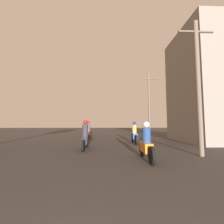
{
  "coord_description": "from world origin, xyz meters",
  "views": [
    {
      "loc": [
        0.4,
        0.24,
        1.35
      ],
      "look_at": [
        1.07,
        18.22,
        2.84
      ],
      "focal_mm": 24.0,
      "sensor_mm": 36.0,
      "label": 1
    }
  ],
  "objects_px": {
    "building_right_near": "(208,86)",
    "utility_pole_near": "(198,83)",
    "motorcycle_yellow": "(88,130)",
    "motorcycle_orange": "(146,144)",
    "motorcycle_blue": "(134,135)",
    "motorcycle_red": "(88,132)",
    "motorcycle_black": "(85,138)",
    "utility_pole_far": "(149,104)"
  },
  "relations": [
    {
      "from": "motorcycle_blue",
      "to": "motorcycle_red",
      "type": "distance_m",
      "value": 5.02
    },
    {
      "from": "motorcycle_black",
      "to": "utility_pole_near",
      "type": "xyz_separation_m",
      "value": [
        5.18,
        -1.89,
        2.54
      ]
    },
    {
      "from": "building_right_near",
      "to": "utility_pole_near",
      "type": "xyz_separation_m",
      "value": [
        -4.09,
        -5.1,
        -1.24
      ]
    },
    {
      "from": "motorcycle_orange",
      "to": "building_right_near",
      "type": "relative_size",
      "value": 0.22
    },
    {
      "from": "motorcycle_red",
      "to": "utility_pole_near",
      "type": "bearing_deg",
      "value": -61.0
    },
    {
      "from": "motorcycle_black",
      "to": "motorcycle_red",
      "type": "bearing_deg",
      "value": 97.86
    },
    {
      "from": "motorcycle_orange",
      "to": "motorcycle_blue",
      "type": "bearing_deg",
      "value": 82.59
    },
    {
      "from": "motorcycle_black",
      "to": "motorcycle_red",
      "type": "relative_size",
      "value": 1.06
    },
    {
      "from": "utility_pole_near",
      "to": "motorcycle_blue",
      "type": "bearing_deg",
      "value": 115.62
    },
    {
      "from": "motorcycle_black",
      "to": "utility_pole_near",
      "type": "distance_m",
      "value": 6.07
    },
    {
      "from": "motorcycle_orange",
      "to": "motorcycle_black",
      "type": "bearing_deg",
      "value": 134.46
    },
    {
      "from": "motorcycle_orange",
      "to": "motorcycle_yellow",
      "type": "relative_size",
      "value": 1.01
    },
    {
      "from": "motorcycle_blue",
      "to": "motorcycle_orange",
      "type": "bearing_deg",
      "value": -85.39
    },
    {
      "from": "building_right_near",
      "to": "utility_pole_far",
      "type": "height_order",
      "value": "building_right_near"
    },
    {
      "from": "motorcycle_black",
      "to": "motorcycle_yellow",
      "type": "xyz_separation_m",
      "value": [
        -1.13,
        10.81,
        0.0
      ]
    },
    {
      "from": "motorcycle_blue",
      "to": "building_right_near",
      "type": "xyz_separation_m",
      "value": [
        6.15,
        0.79,
        3.8
      ]
    },
    {
      "from": "motorcycle_blue",
      "to": "motorcycle_yellow",
      "type": "height_order",
      "value": "motorcycle_yellow"
    },
    {
      "from": "motorcycle_red",
      "to": "utility_pole_far",
      "type": "distance_m",
      "value": 6.89
    },
    {
      "from": "motorcycle_yellow",
      "to": "building_right_near",
      "type": "distance_m",
      "value": 13.42
    },
    {
      "from": "motorcycle_orange",
      "to": "utility_pole_near",
      "type": "xyz_separation_m",
      "value": [
        2.53,
        0.62,
        2.59
      ]
    },
    {
      "from": "motorcycle_yellow",
      "to": "building_right_near",
      "type": "bearing_deg",
      "value": -42.44
    },
    {
      "from": "motorcycle_blue",
      "to": "utility_pole_far",
      "type": "height_order",
      "value": "utility_pole_far"
    },
    {
      "from": "motorcycle_black",
      "to": "motorcycle_red",
      "type": "distance_m",
      "value": 5.89
    },
    {
      "from": "motorcycle_black",
      "to": "motorcycle_blue",
      "type": "xyz_separation_m",
      "value": [
        3.11,
        2.42,
        -0.02
      ]
    },
    {
      "from": "motorcycle_black",
      "to": "utility_pole_far",
      "type": "bearing_deg",
      "value": 54.74
    },
    {
      "from": "building_right_near",
      "to": "utility_pole_near",
      "type": "distance_m",
      "value": 6.65
    },
    {
      "from": "motorcycle_blue",
      "to": "utility_pole_far",
      "type": "relative_size",
      "value": 0.29
    },
    {
      "from": "motorcycle_blue",
      "to": "utility_pole_near",
      "type": "distance_m",
      "value": 5.42
    },
    {
      "from": "motorcycle_yellow",
      "to": "utility_pole_far",
      "type": "distance_m",
      "value": 8.17
    },
    {
      "from": "motorcycle_orange",
      "to": "motorcycle_blue",
      "type": "height_order",
      "value": "motorcycle_blue"
    },
    {
      "from": "motorcycle_orange",
      "to": "building_right_near",
      "type": "distance_m",
      "value": 9.55
    },
    {
      "from": "motorcycle_black",
      "to": "utility_pole_far",
      "type": "distance_m",
      "value": 9.56
    },
    {
      "from": "motorcycle_red",
      "to": "utility_pole_far",
      "type": "xyz_separation_m",
      "value": [
        6.14,
        1.32,
        2.83
      ]
    },
    {
      "from": "motorcycle_red",
      "to": "building_right_near",
      "type": "bearing_deg",
      "value": -22.54
    },
    {
      "from": "motorcycle_orange",
      "to": "motorcycle_yellow",
      "type": "bearing_deg",
      "value": 103.82
    },
    {
      "from": "motorcycle_blue",
      "to": "motorcycle_red",
      "type": "xyz_separation_m",
      "value": [
        -3.64,
        3.45,
        0.04
      ]
    },
    {
      "from": "motorcycle_blue",
      "to": "utility_pole_far",
      "type": "bearing_deg",
      "value": 72.32
    },
    {
      "from": "building_right_near",
      "to": "utility_pole_far",
      "type": "xyz_separation_m",
      "value": [
        -3.65,
        3.98,
        -0.92
      ]
    },
    {
      "from": "motorcycle_orange",
      "to": "motorcycle_blue",
      "type": "distance_m",
      "value": 4.96
    },
    {
      "from": "motorcycle_yellow",
      "to": "building_right_near",
      "type": "xyz_separation_m",
      "value": [
        10.4,
        -7.6,
        3.78
      ]
    },
    {
      "from": "motorcycle_yellow",
      "to": "building_right_near",
      "type": "height_order",
      "value": "building_right_near"
    },
    {
      "from": "motorcycle_red",
      "to": "motorcycle_yellow",
      "type": "bearing_deg",
      "value": 89.63
    }
  ]
}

